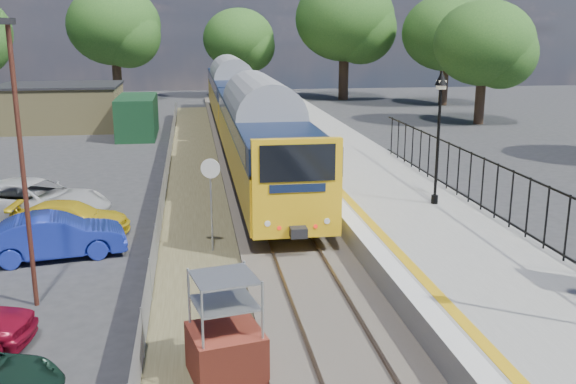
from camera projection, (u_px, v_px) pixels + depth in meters
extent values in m
plane|color=#2D2D30|center=(319.00, 308.00, 16.16)|extent=(120.00, 120.00, 0.00)
cube|color=#473F38|center=(270.00, 202.00, 25.72)|extent=(3.40, 80.00, 0.20)
cube|color=#4C472D|center=(198.00, 221.00, 23.40)|extent=(2.60, 70.00, 0.06)
cube|color=brown|center=(253.00, 200.00, 25.58)|extent=(0.07, 80.00, 0.14)
cube|color=brown|center=(288.00, 198.00, 25.79)|extent=(0.07, 80.00, 0.14)
cube|color=gray|center=(387.00, 202.00, 24.32)|extent=(5.00, 70.00, 0.90)
cube|color=silver|center=(329.00, 193.00, 23.88)|extent=(0.50, 70.00, 0.01)
cube|color=gold|center=(342.00, 192.00, 23.95)|extent=(0.30, 70.00, 0.01)
cylinder|color=black|center=(435.00, 199.00, 22.41)|extent=(0.24, 0.24, 0.30)
cylinder|color=black|center=(438.00, 147.00, 21.96)|extent=(0.10, 0.10, 3.70)
cube|color=black|center=(441.00, 90.00, 21.48)|extent=(0.08, 0.08, 0.30)
cube|color=beige|center=(441.00, 85.00, 21.43)|extent=(0.26, 0.26, 0.30)
cone|color=black|center=(442.00, 78.00, 21.38)|extent=(0.44, 0.44, 0.50)
cube|color=black|center=(522.00, 175.00, 18.85)|extent=(0.05, 26.00, 0.05)
cube|color=tan|center=(61.00, 108.00, 44.72)|extent=(8.00, 6.00, 3.00)
cube|color=black|center=(59.00, 85.00, 44.33)|extent=(8.20, 6.20, 0.15)
cube|color=#153B1F|center=(137.00, 116.00, 41.73)|extent=(2.40, 6.00, 2.60)
cylinder|color=#332319|center=(117.00, 81.00, 62.15)|extent=(0.88, 0.88, 3.85)
ellipsoid|color=#25531B|center=(114.00, 25.00, 60.86)|extent=(8.80, 8.80, 7.48)
cylinder|color=#332319|center=(240.00, 82.00, 65.88)|extent=(0.72, 0.72, 3.15)
ellipsoid|color=#25531B|center=(239.00, 39.00, 64.83)|extent=(7.20, 7.20, 6.12)
cylinder|color=#332319|center=(343.00, 78.00, 63.37)|extent=(0.96, 0.96, 4.20)
ellipsoid|color=#25531B|center=(345.00, 19.00, 61.96)|extent=(9.60, 9.60, 8.16)
cylinder|color=#332319|center=(443.00, 86.00, 58.86)|extent=(0.80, 0.80, 3.50)
ellipsoid|color=#25531B|center=(447.00, 33.00, 57.69)|extent=(8.00, 8.00, 6.80)
cylinder|color=#332319|center=(480.00, 103.00, 47.12)|extent=(0.72, 0.72, 3.15)
ellipsoid|color=#25531B|center=(484.00, 43.00, 46.06)|extent=(7.20, 7.20, 6.12)
cube|color=gold|center=(260.00, 147.00, 28.75)|extent=(2.80, 20.00, 1.90)
cube|color=#0F1B38|center=(260.00, 118.00, 28.43)|extent=(2.82, 20.00, 0.90)
cube|color=black|center=(260.00, 118.00, 28.43)|extent=(2.82, 18.00, 0.70)
cube|color=black|center=(261.00, 173.00, 29.05)|extent=(2.00, 18.00, 0.45)
cube|color=gold|center=(231.00, 99.00, 48.49)|extent=(2.80, 20.00, 1.90)
cube|color=#0F1B38|center=(231.00, 82.00, 48.17)|extent=(2.82, 20.00, 0.90)
cube|color=black|center=(231.00, 82.00, 48.17)|extent=(2.82, 18.00, 0.70)
cube|color=black|center=(231.00, 114.00, 48.78)|extent=(2.00, 18.00, 0.45)
cube|color=black|center=(298.00, 163.00, 18.64)|extent=(2.24, 0.04, 1.10)
cube|color=maroon|center=(226.00, 354.00, 12.78)|extent=(1.64, 1.64, 1.06)
cylinder|color=#999EA3|center=(212.00, 211.00, 19.86)|extent=(0.06, 0.06, 2.71)
cylinder|color=silver|center=(210.00, 169.00, 19.47)|extent=(0.59, 0.20, 0.61)
cylinder|color=#4B2319|center=(23.00, 172.00, 15.48)|extent=(0.12, 0.12, 6.95)
cube|color=black|center=(7.00, 21.00, 14.61)|extent=(0.25, 0.50, 0.15)
imported|color=#1A2B9E|center=(55.00, 236.00, 19.56)|extent=(4.39, 2.24, 1.38)
imported|color=gold|center=(71.00, 218.00, 21.83)|extent=(4.06, 1.95, 1.14)
imported|color=silver|center=(34.00, 201.00, 23.25)|extent=(6.07, 4.26, 1.54)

